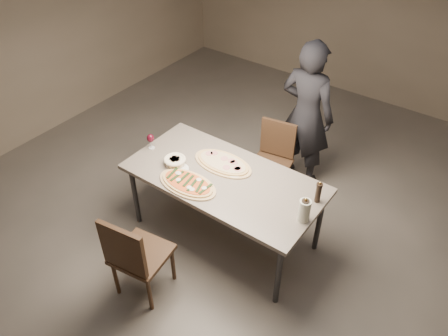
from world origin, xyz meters
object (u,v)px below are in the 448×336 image
Objects in this scene: bread_basket at (175,161)px; pepper_mill_left at (318,192)px; carafe at (304,211)px; zucchini_pizza at (188,183)px; chair_far at (273,156)px; chair_near at (134,254)px; dining_table at (224,181)px; diner at (306,115)px; ham_pizza at (223,163)px.

bread_basket is 0.97× the size of pepper_mill_left.
bread_basket is 1.31m from carafe.
bread_basket is (-0.28, 0.15, 0.03)m from zucchini_pizza.
pepper_mill_left reaches higher than chair_far.
bread_basket is at bearing 53.54° from chair_far.
chair_near is at bearing -64.93° from zucchini_pizza.
pepper_mill_left reaches higher than carafe.
carafe reaches higher than bread_basket.
dining_table is 0.89m from chair_far.
dining_table is 1.26m from diner.
chair_far is at bearing 140.39° from pepper_mill_left.
carafe is (0.83, -0.06, 0.16)m from dining_table.
bread_basket is (-0.47, -0.13, 0.10)m from dining_table.
zucchini_pizza is 0.32m from bread_basket.
carafe is (1.30, 0.06, 0.06)m from bread_basket.
ham_pizza is 0.45m from bread_basket.
chair_far is at bearing 88.31° from dining_table.
zucchini_pizza is 1.20m from chair_far.
ham_pizza is (0.08, 0.42, -0.00)m from zucchini_pizza.
carafe is 1.28m from chair_far.
carafe reaches higher than dining_table.
ham_pizza is 0.36× the size of diner.
chair_far is at bearing 63.20° from bread_basket.
bread_basket is at bearing -165.88° from pepper_mill_left.
pepper_mill_left reaches higher than ham_pizza.
dining_table is at bearing -55.86° from ham_pizza.
dining_table is at bearing 175.71° from carafe.
ham_pizza is at bearing 167.93° from carafe.
ham_pizza is 1.16m from chair_near.
diner is at bearing 122.16° from pepper_mill_left.
pepper_mill_left is 1.59m from chair_near.
zucchini_pizza is at bearing -154.71° from pepper_mill_left.
diner reaches higher than ham_pizza.
zucchini_pizza is 2.87× the size of carafe.
ham_pizza is 2.84× the size of pepper_mill_left.
chair_near is (0.29, -0.87, -0.28)m from bread_basket.
diner is (-0.66, 1.31, -0.02)m from carafe.
zucchini_pizza is 2.73× the size of pepper_mill_left.
diner is at bearing 72.77° from chair_near.
diner is (0.28, 1.11, 0.07)m from ham_pizza.
chair_near is 2.29m from diner.
pepper_mill_left reaches higher than dining_table.
pepper_mill_left reaches higher than zucchini_pizza.
ham_pizza is (-0.11, 0.14, 0.07)m from dining_table.
bread_basket is at bearing -165.17° from dining_table.
bread_basket is 0.12× the size of diner.
dining_table is 8.47× the size of pepper_mill_left.
bread_basket reaches higher than dining_table.
chair_near is (-1.00, -1.19, -0.34)m from pepper_mill_left.
ham_pizza is 0.94m from pepper_mill_left.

